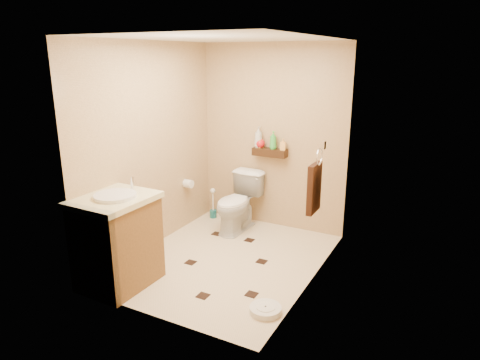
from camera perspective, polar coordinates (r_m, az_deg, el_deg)
The scene contains 19 objects.
ground at distance 4.95m, azimuth -1.83°, elevation -10.60°, with size 2.50×2.50×0.00m, color beige.
wall_back at distance 5.63m, azimuth 4.35°, elevation 5.63°, with size 2.00×0.04×2.40m, color tan.
wall_front at distance 3.54m, azimuth -12.01°, elevation -1.14°, with size 2.00×0.04×2.40m, color tan.
wall_left at distance 5.09m, azimuth -11.83°, elevation 4.19°, with size 0.04×2.50×2.40m, color tan.
wall_right at distance 4.14m, azimuth 10.15°, elevation 1.52°, with size 0.04×2.50×2.40m, color tan.
ceiling at distance 4.41m, azimuth -2.13°, elevation 18.39°, with size 2.00×2.50×0.02m, color silver.
wall_shelf at distance 5.59m, azimuth 3.99°, elevation 3.69°, with size 0.46×0.14×0.10m, color #321A0D.
floor_accents at distance 4.90m, azimuth -1.48°, elevation -10.86°, with size 1.16×1.48×0.01m.
toilet at distance 5.60m, azimuth -0.33°, elevation -3.05°, with size 0.43×0.75×0.76m, color white.
vanity at distance 4.44m, azimuth -16.04°, elevation -7.71°, with size 0.64×0.77×1.08m.
bathroom_scale at distance 4.05m, azimuth 3.42°, elevation -16.84°, with size 0.32×0.32×0.06m.
toilet_brush at distance 6.12m, azimuth -3.61°, elevation -3.65°, with size 0.10×0.10×0.44m.
towel_ring at distance 4.47m, azimuth 9.92°, elevation -0.78°, with size 0.12×0.30×0.76m.
toilet_paper at distance 5.71m, azimuth -6.91°, elevation -0.49°, with size 0.12×0.11×0.12m.
bottle_a at distance 5.62m, azimuth 2.48°, elevation 5.74°, with size 0.11×0.11×0.28m, color beige.
bottle_b at distance 5.62m, azimuth 2.69°, elevation 5.13°, with size 0.07×0.07×0.16m, color gold.
bottle_c at distance 5.62m, azimuth 2.72°, elevation 5.14°, with size 0.13×0.13×0.16m, color red.
bottle_d at distance 5.54m, azimuth 4.44°, elevation 5.34°, with size 0.09×0.09×0.24m, color green.
bottle_e at distance 5.50m, azimuth 5.75°, elevation 4.76°, with size 0.07×0.07×0.15m, color #F9B253.
Camera 1 is at (2.19, -3.83, 2.24)m, focal length 32.00 mm.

